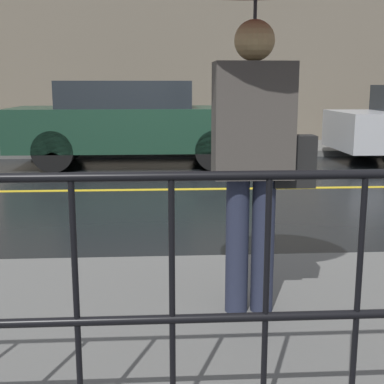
{
  "coord_description": "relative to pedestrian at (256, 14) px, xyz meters",
  "views": [
    {
      "loc": [
        -0.4,
        -7.46,
        1.47
      ],
      "look_at": [
        -0.07,
        -1.9,
        0.34
      ],
      "focal_mm": 50.0,
      "sensor_mm": 36.0,
      "label": 1
    }
  ],
  "objects": [
    {
      "name": "building_storefront",
      "position": [
        -0.13,
        10.15,
        0.59
      ],
      "size": [
        28.0,
        0.3,
        4.87
      ],
      "color": "#706656",
      "rests_on": "ground_plane"
    },
    {
      "name": "sidewalk_near",
      "position": [
        -0.13,
        -0.14,
        -1.79
      ],
      "size": [
        28.0,
        2.42,
        0.12
      ],
      "color": "#60605E",
      "rests_on": "ground_plane"
    },
    {
      "name": "pedestrian",
      "position": [
        0.0,
        0.0,
        0.0
      ],
      "size": [
        1.14,
        1.14,
        2.14
      ],
      "rotation": [
        0.0,
        0.0,
        3.14
      ],
      "color": "#23283D",
      "rests_on": "sidewalk_near"
    },
    {
      "name": "lane_marking",
      "position": [
        -0.13,
        4.44,
        -1.84
      ],
      "size": [
        25.2,
        0.12,
        0.01
      ],
      "color": "gold",
      "rests_on": "ground_plane"
    },
    {
      "name": "ground_plane",
      "position": [
        -0.13,
        4.44,
        -1.85
      ],
      "size": [
        80.0,
        80.0,
        0.0
      ],
      "primitive_type": "plane",
      "color": "black"
    },
    {
      "name": "railing_foreground",
      "position": [
        -0.13,
        -1.1,
        -1.08
      ],
      "size": [
        12.0,
        0.04,
        1.04
      ],
      "color": "black",
      "rests_on": "sidewalk_near"
    },
    {
      "name": "car_dark_green",
      "position": [
        -1.0,
        6.86,
        -1.05
      ],
      "size": [
        4.46,
        1.72,
        1.53
      ],
      "color": "#193828",
      "rests_on": "ground_plane"
    },
    {
      "name": "sidewalk_far",
      "position": [
        -0.13,
        8.9,
        -1.79
      ],
      "size": [
        28.0,
        2.19,
        0.12
      ],
      "color": "#60605E",
      "rests_on": "ground_plane"
    }
  ]
}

